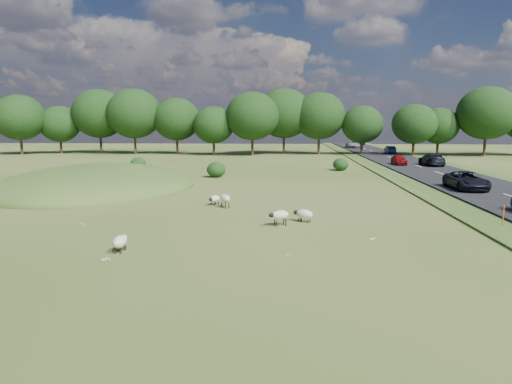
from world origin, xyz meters
TOP-DOWN VIEW (x-y plane):
  - ground at (0.00, 20.00)m, footprint 160.00×160.00m
  - mound at (-12.00, 12.00)m, footprint 16.00×20.00m
  - road at (20.00, 30.00)m, footprint 8.00×150.00m
  - treeline at (-1.06, 55.44)m, footprint 96.28×14.66m
  - shrubs at (-2.51, 24.99)m, footprint 25.44×9.55m
  - marker_post at (15.26, -0.95)m, footprint 0.06×0.06m
  - sheep_0 at (3.63, -1.39)m, footprint 1.19×0.90m
  - sheep_1 at (0.03, 3.71)m, footprint 0.96×1.23m
  - sheep_2 at (-0.81, 4.63)m, footprint 0.83×1.17m
  - sheep_3 at (-2.99, -6.81)m, footprint 0.55×1.21m
  - sheep_4 at (4.95, -0.33)m, footprint 1.21×1.01m
  - car_0 at (21.90, 56.67)m, footprint 1.38×3.97m
  - car_1 at (18.10, 76.17)m, footprint 2.52×5.46m
  - car_2 at (18.10, 11.66)m, footprint 2.31×5.01m
  - car_4 at (21.90, 32.95)m, footprint 2.15×5.28m
  - car_6 at (21.90, 90.14)m, footprint 1.88×4.61m
  - car_7 at (18.10, 33.88)m, footprint 1.49×3.71m

SIDE VIEW (x-z plane):
  - ground at x=0.00m, z-range 0.00..0.00m
  - mound at x=-12.00m, z-range -2.00..2.00m
  - road at x=20.00m, z-range 0.00..0.25m
  - sheep_2 at x=-0.81m, z-range 0.08..0.73m
  - sheep_3 at x=-2.99m, z-range 0.09..0.79m
  - sheep_4 at x=4.95m, z-range 0.09..0.79m
  - sheep_0 at x=3.63m, z-range 0.17..1.00m
  - marker_post at x=15.26m, z-range 0.00..1.20m
  - sheep_1 at x=0.03m, z-range 0.17..1.05m
  - shrubs at x=-2.51m, z-range -0.03..1.53m
  - car_7 at x=18.10m, z-range 0.25..1.52m
  - car_0 at x=21.90m, z-range 0.25..1.56m
  - car_6 at x=21.90m, z-range 0.25..1.59m
  - car_2 at x=18.10m, z-range 0.25..1.64m
  - car_1 at x=18.10m, z-range 0.25..1.77m
  - car_4 at x=21.90m, z-range 0.25..1.78m
  - treeline at x=-1.06m, z-range 0.72..12.41m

